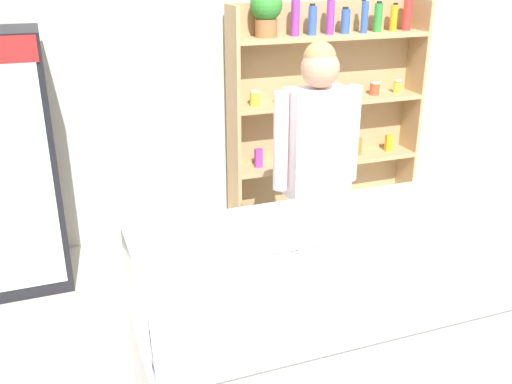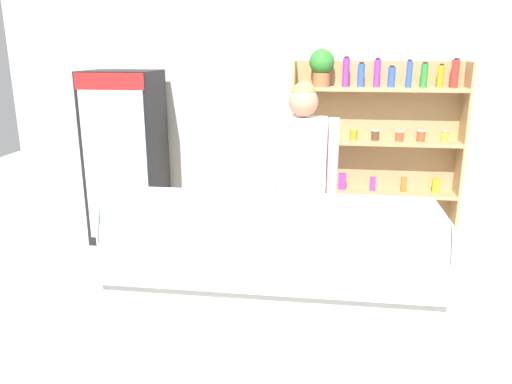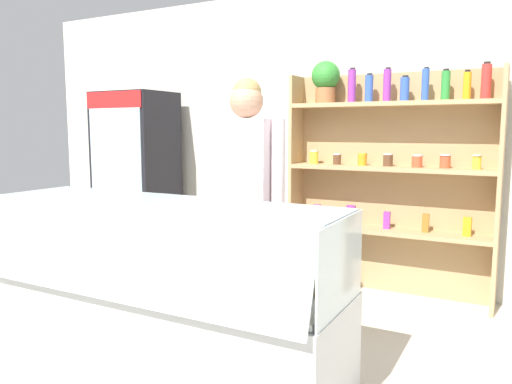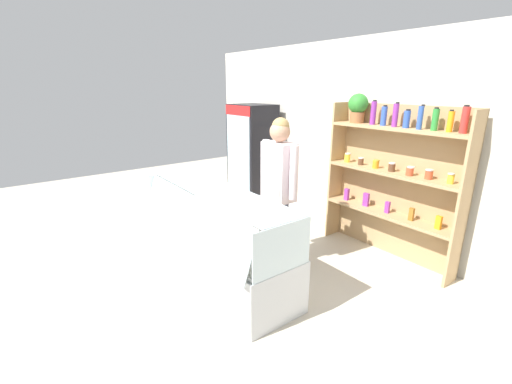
{
  "view_description": "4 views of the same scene",
  "coord_description": "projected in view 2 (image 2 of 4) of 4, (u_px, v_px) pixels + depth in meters",
  "views": [
    {
      "loc": [
        -1.56,
        -2.32,
        2.2
      ],
      "look_at": [
        -0.49,
        0.58,
        0.93
      ],
      "focal_mm": 40.0,
      "sensor_mm": 36.0,
      "label": 1
    },
    {
      "loc": [
        0.11,
        -3.22,
        2.0
      ],
      "look_at": [
        -0.38,
        0.42,
        0.95
      ],
      "focal_mm": 35.0,
      "sensor_mm": 36.0,
      "label": 2
    },
    {
      "loc": [
        1.63,
        -2.28,
        1.42
      ],
      "look_at": [
        0.05,
        0.65,
        1.0
      ],
      "focal_mm": 35.0,
      "sensor_mm": 36.0,
      "label": 3
    },
    {
      "loc": [
        2.84,
        -1.81,
        2.1
      ],
      "look_at": [
        -0.13,
        0.43,
        0.93
      ],
      "focal_mm": 24.0,
      "sensor_mm": 36.0,
      "label": 4
    }
  ],
  "objects": [
    {
      "name": "drinks_fridge",
      "position": [
        127.0,
        158.0,
        5.25
      ],
      "size": [
        0.74,
        0.6,
        1.79
      ],
      "color": "black",
      "rests_on": "ground"
    },
    {
      "name": "shop_clerk",
      "position": [
        302.0,
        172.0,
        4.01
      ],
      "size": [
        0.57,
        0.25,
        1.76
      ],
      "color": "#383D51",
      "rests_on": "ground"
    },
    {
      "name": "shelving_unit",
      "position": [
        370.0,
        138.0,
        5.09
      ],
      "size": [
        1.71,
        0.29,
        2.0
      ],
      "color": "tan",
      "rests_on": "ground"
    },
    {
      "name": "back_wall",
      "position": [
        313.0,
        112.0,
        5.32
      ],
      "size": [
        6.8,
        0.1,
        2.7
      ],
      "primitive_type": "cube",
      "color": "beige",
      "rests_on": "ground"
    },
    {
      "name": "deli_display_case",
      "position": [
        270.0,
        298.0,
        3.51
      ],
      "size": [
        2.22,
        0.74,
        1.01
      ],
      "color": "silver",
      "rests_on": "ground"
    },
    {
      "name": "ground_plane",
      "position": [
        300.0,
        334.0,
        3.63
      ],
      "size": [
        12.0,
        12.0,
        0.0
      ],
      "primitive_type": "plane",
      "color": "beige"
    }
  ]
}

